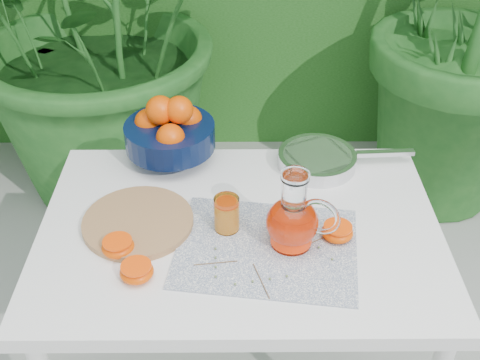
{
  "coord_description": "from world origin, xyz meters",
  "views": [
    {
      "loc": [
        -0.13,
        -1.1,
        1.73
      ],
      "look_at": [
        -0.12,
        0.06,
        0.88
      ],
      "focal_mm": 45.0,
      "sensor_mm": 36.0,
      "label": 1
    }
  ],
  "objects_px": {
    "juice_pitcher": "(293,220)",
    "fruit_bowl": "(170,130)",
    "cutting_board": "(138,222)",
    "white_table": "(240,251)",
    "saute_pan": "(318,159)"
  },
  "relations": [
    {
      "from": "fruit_bowl",
      "to": "saute_pan",
      "type": "xyz_separation_m",
      "value": [
        0.42,
        -0.04,
        -0.07
      ]
    },
    {
      "from": "fruit_bowl",
      "to": "white_table",
      "type": "bearing_deg",
      "value": -57.53
    },
    {
      "from": "cutting_board",
      "to": "white_table",
      "type": "bearing_deg",
      "value": -2.04
    },
    {
      "from": "juice_pitcher",
      "to": "fruit_bowl",
      "type": "bearing_deg",
      "value": 130.66
    },
    {
      "from": "white_table",
      "to": "saute_pan",
      "type": "height_order",
      "value": "saute_pan"
    },
    {
      "from": "juice_pitcher",
      "to": "cutting_board",
      "type": "bearing_deg",
      "value": 169.03
    },
    {
      "from": "fruit_bowl",
      "to": "juice_pitcher",
      "type": "xyz_separation_m",
      "value": [
        0.32,
        -0.37,
        -0.02
      ]
    },
    {
      "from": "cutting_board",
      "to": "saute_pan",
      "type": "height_order",
      "value": "saute_pan"
    },
    {
      "from": "white_table",
      "to": "fruit_bowl",
      "type": "bearing_deg",
      "value": 122.47
    },
    {
      "from": "cutting_board",
      "to": "fruit_bowl",
      "type": "xyz_separation_m",
      "value": [
        0.06,
        0.3,
        0.08
      ]
    },
    {
      "from": "white_table",
      "to": "juice_pitcher",
      "type": "bearing_deg",
      "value": -27.42
    },
    {
      "from": "white_table",
      "to": "saute_pan",
      "type": "bearing_deg",
      "value": 49.86
    },
    {
      "from": "cutting_board",
      "to": "juice_pitcher",
      "type": "distance_m",
      "value": 0.39
    },
    {
      "from": "white_table",
      "to": "juice_pitcher",
      "type": "height_order",
      "value": "juice_pitcher"
    },
    {
      "from": "white_table",
      "to": "fruit_bowl",
      "type": "height_order",
      "value": "fruit_bowl"
    }
  ]
}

